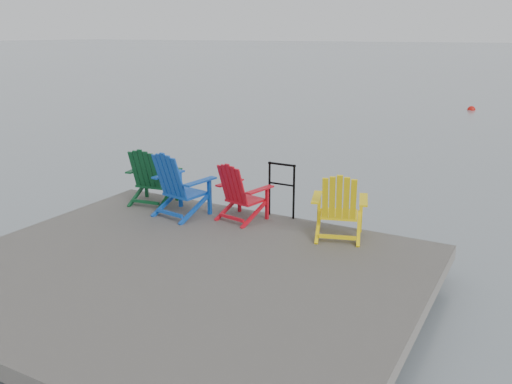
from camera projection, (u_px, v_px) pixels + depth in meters
The scene contains 8 objects.
ground at pixel (181, 303), 7.11m from camera, with size 400.00×400.00×0.00m, color slate.
dock at pixel (180, 279), 7.01m from camera, with size 6.00×5.00×1.40m.
handrail at pixel (282, 185), 8.76m from camera, with size 0.48×0.04×0.90m.
chair_green at pixel (151, 176), 9.42m from camera, with size 0.88×0.82×1.00m.
chair_blue at pixel (179, 184), 8.79m from camera, with size 0.95×0.89×1.08m.
chair_red at pixel (240, 191), 8.61m from camera, with size 0.86×0.81×0.95m.
chair_yellow at pixel (339, 205), 7.83m from camera, with size 0.94×0.90×1.00m.
buoy_b at pixel (471, 110), 24.69m from camera, with size 0.36×0.36×0.36m, color red.
Camera 1 is at (3.93, -5.14, 3.41)m, focal length 38.00 mm.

